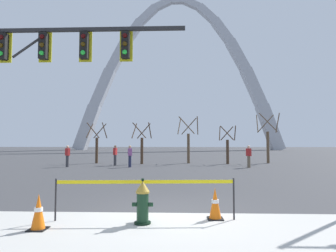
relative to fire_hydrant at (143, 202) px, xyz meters
name	(u,v)px	position (x,y,z in m)	size (l,w,h in m)	color
ground_plane	(166,213)	(0.48, 1.03, -0.47)	(240.00, 240.00, 0.00)	#3D3D3F
fire_hydrant	(143,202)	(0.00, 0.00, 0.00)	(0.46, 0.48, 0.99)	black
caution_tape_barrier	(145,193)	(0.03, 0.28, 0.17)	(4.11, 0.29, 0.96)	#232326
traffic_cone_by_hydrant	(215,204)	(1.64, 0.44, -0.11)	(0.36, 0.36, 0.73)	black
traffic_cone_mid_sidewalk	(38,212)	(-2.07, -0.51, -0.11)	(0.36, 0.36, 0.73)	black
traffic_signal_gantry	(31,65)	(-4.20, 3.06, 3.94)	(7.82, 0.44, 6.00)	#232326
monument_arch	(177,81)	(0.48, 67.82, 17.43)	(53.76, 2.96, 40.57)	#B2B5BC
tree_far_left	(97,145)	(-6.39, 18.72, 1.10)	(1.64, 1.65, 3.53)	#473323
tree_left_mid	(142,146)	(-2.32, 17.98, 1.08)	(1.62, 1.63, 3.48)	#473323
tree_center_left	(188,143)	(1.64, 18.99, 1.34)	(1.88, 1.89, 4.06)	brown
tree_center_right	(227,147)	(4.91, 18.25, 0.96)	(1.50, 1.51, 3.21)	#473323
tree_right_mid	(268,141)	(8.62, 19.33, 1.47)	(2.00, 2.01, 4.35)	brown
pedestrian_walking_left	(115,155)	(-4.20, 16.20, 0.35)	(0.27, 0.38, 1.59)	#38383D
pedestrian_standing_center	(249,156)	(5.81, 14.60, 0.35)	(0.37, 0.39, 1.59)	brown
pedestrian_walking_right	(67,156)	(-7.43, 14.75, 0.35)	(0.39, 0.35, 1.59)	#38383D
pedestrian_near_trees	(130,156)	(-2.77, 14.69, 0.35)	(0.34, 0.39, 1.59)	#232847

